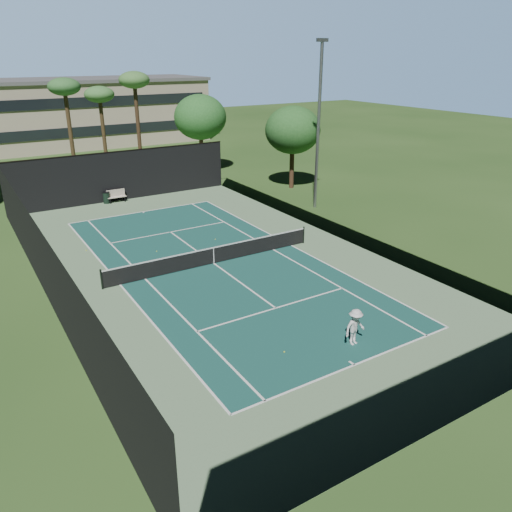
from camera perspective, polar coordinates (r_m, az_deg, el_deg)
The scene contains 20 objects.
ground at distance 28.80m, azimuth -4.83°, elevation -0.88°, with size 160.00×160.00×0.00m, color #2A4C1C.
apron_slab at distance 28.80m, azimuth -4.83°, elevation -0.87°, with size 18.00×32.00×0.01m, color #63875E.
court_surface at distance 28.80m, azimuth -4.84°, elevation -0.85°, with size 10.97×23.77×0.01m, color #174B44.
court_lines at distance 28.80m, azimuth -4.84°, elevation -0.84°, with size 11.07×23.87×0.01m.
tennis_net at distance 28.59m, azimuth -4.87°, elevation 0.15°, with size 12.90×0.10×1.10m.
fence at distance 28.14m, azimuth -5.02°, elevation 2.93°, with size 18.04×32.05×4.03m.
player at distance 21.08m, azimuth 11.25°, elevation -7.96°, with size 1.04×0.60×1.60m, color silver.
tennis_ball_a at distance 20.55m, azimuth 3.25°, elevation -10.88°, with size 0.07×0.07×0.07m, color #BCD22F.
tennis_ball_b at distance 31.01m, azimuth -11.27°, elevation 0.54°, with size 0.07×0.07×0.07m, color #B9D530.
tennis_ball_c at distance 32.52m, azimuth -4.68°, elevation 1.93°, with size 0.06×0.06×0.06m, color yellow.
tennis_ball_d at distance 32.27m, azimuth -18.84°, elevation 0.61°, with size 0.07×0.07×0.07m, color #E3F237.
park_bench at distance 42.25m, azimuth -15.69°, elevation 6.67°, with size 1.50×0.45×1.02m.
trash_bin at distance 42.12m, azimuth -16.73°, elevation 6.42°, with size 0.56×0.56×0.95m.
palm_a at distance 48.84m, azimuth -21.02°, elevation 17.20°, with size 2.80×2.80×9.32m.
palm_b at distance 51.65m, azimuth -17.44°, elevation 16.89°, with size 2.80×2.80×8.42m.
palm_c at distance 49.42m, azimuth -13.71°, elevation 18.51°, with size 2.80×2.80×9.77m.
decid_tree_a at distance 51.02m, azimuth -6.40°, elevation 15.48°, with size 5.12×5.12×7.62m.
decid_tree_b at distance 44.52m, azimuth 4.22°, elevation 14.15°, with size 4.80×4.80×7.14m.
campus_building at distance 71.07m, azimuth -22.77°, elevation 14.83°, with size 40.50×12.50×8.30m.
light_pole at distance 38.41m, azimuth 7.16°, elevation 14.85°, with size 0.90×0.25×12.22m.
Camera 1 is at (-11.82, -23.75, 11.22)m, focal length 35.00 mm.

